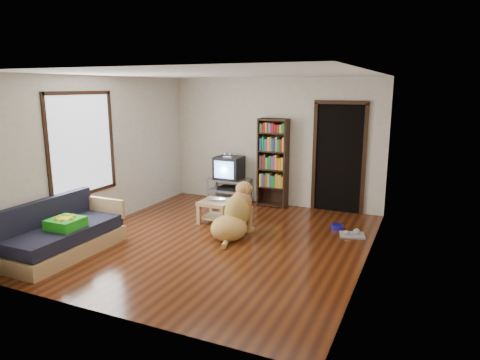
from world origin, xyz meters
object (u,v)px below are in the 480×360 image
at_px(grey_rag, 352,235).
at_px(dog_bowl, 337,227).
at_px(coffee_table, 216,207).
at_px(bookshelf, 273,158).
at_px(sofa, 63,236).
at_px(laptop, 216,200).
at_px(green_cushion, 66,223).
at_px(dog, 235,216).
at_px(tv_stand, 229,189).
at_px(crt_tv, 229,168).

bearing_deg(grey_rag, dog_bowl, 140.19).
bearing_deg(coffee_table, bookshelf, 69.26).
distance_m(bookshelf, sofa, 4.26).
bearing_deg(laptop, grey_rag, -19.31).
bearing_deg(coffee_table, green_cushion, -118.37).
distance_m(laptop, dog_bowl, 2.19).
bearing_deg(grey_rag, dog, -156.04).
distance_m(green_cushion, bookshelf, 4.21).
xyz_separation_m(laptop, grey_rag, (2.40, 0.27, -0.40)).
distance_m(dog_bowl, tv_stand, 2.65).
bearing_deg(bookshelf, coffee_table, -110.74).
bearing_deg(green_cushion, coffee_table, 59.90).
bearing_deg(green_cushion, dog_bowl, 38.21).
height_order(dog_bowl, sofa, sofa).
distance_m(grey_rag, sofa, 4.53).
height_order(tv_stand, bookshelf, bookshelf).
relative_size(tv_stand, coffee_table, 1.64).
bearing_deg(sofa, dog, 40.73).
distance_m(green_cushion, laptop, 2.60).
bearing_deg(grey_rag, crt_tv, 157.68).
xyz_separation_m(green_cushion, dog, (1.87, 1.76, -0.16)).
height_order(crt_tv, bookshelf, bookshelf).
relative_size(laptop, dog_bowl, 1.64).
height_order(green_cushion, bookshelf, bookshelf).
distance_m(tv_stand, coffee_table, 1.42).
distance_m(sofa, dog, 2.63).
xyz_separation_m(bookshelf, dog, (0.07, -2.01, -0.67)).
bearing_deg(coffee_table, dog_bowl, 13.17).
bearing_deg(tv_stand, sofa, -105.02).
relative_size(grey_rag, coffee_table, 0.73).
distance_m(laptop, coffee_table, 0.14).
relative_size(laptop, bookshelf, 0.20).
relative_size(sofa, dog, 1.60).
bearing_deg(bookshelf, sofa, -117.32).
bearing_deg(laptop, green_cushion, -144.44).
height_order(green_cushion, dog_bowl, green_cushion).
distance_m(laptop, bookshelf, 1.69).
relative_size(green_cushion, dog, 0.39).
xyz_separation_m(green_cushion, sofa, (-0.12, 0.04, -0.23)).
bearing_deg(dog_bowl, tv_stand, 160.66).
height_order(tv_stand, dog, dog).
distance_m(dog_bowl, coffee_table, 2.17).
xyz_separation_m(green_cushion, bookshelf, (1.80, 3.77, 0.51)).
bearing_deg(grey_rag, bookshelf, 146.53).
height_order(dog_bowl, crt_tv, crt_tv).
bearing_deg(tv_stand, coffee_table, -73.78).
distance_m(crt_tv, dog, 2.23).
height_order(crt_tv, coffee_table, crt_tv).
bearing_deg(crt_tv, bookshelf, 4.32).
relative_size(laptop, dog, 0.32).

